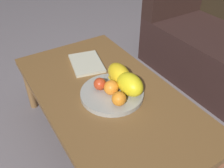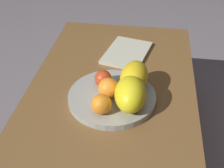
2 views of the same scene
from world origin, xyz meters
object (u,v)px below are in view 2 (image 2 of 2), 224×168
(fruit_bowl, at_px, (112,97))
(banana_bunch, at_px, (130,86))
(melon_large_front, at_px, (134,77))
(orange_left, at_px, (101,104))
(orange_front, at_px, (107,88))
(melon_smaller_beside, at_px, (130,94))
(magazine, at_px, (127,53))
(apple_front, at_px, (103,78))
(coffee_table, at_px, (110,102))

(fruit_bowl, xyz_separation_m, banana_bunch, (-0.03, 0.07, 0.04))
(melon_large_front, distance_m, orange_left, 0.18)
(orange_front, relative_size, banana_bunch, 0.49)
(melon_smaller_beside, xyz_separation_m, magazine, (-0.39, -0.05, -0.07))
(orange_left, distance_m, apple_front, 0.15)
(melon_large_front, distance_m, magazine, 0.30)
(apple_front, bearing_deg, coffee_table, 55.86)
(coffee_table, relative_size, banana_bunch, 7.77)
(fruit_bowl, relative_size, melon_large_front, 1.91)
(melon_large_front, relative_size, melon_smaller_beside, 1.07)
(fruit_bowl, xyz_separation_m, melon_smaller_beside, (0.06, 0.07, 0.07))
(coffee_table, height_order, fruit_bowl, fruit_bowl)
(coffee_table, distance_m, banana_bunch, 0.12)
(melon_large_front, bearing_deg, magazine, -169.37)
(orange_front, bearing_deg, coffee_table, 173.74)
(apple_front, xyz_separation_m, banana_bunch, (0.02, 0.11, -0.01))
(melon_smaller_beside, height_order, orange_front, melon_smaller_beside)
(fruit_bowl, relative_size, orange_front, 4.33)
(fruit_bowl, bearing_deg, magazine, 176.16)
(coffee_table, height_order, orange_left, orange_left)
(melon_large_front, distance_m, melon_smaller_beside, 0.11)
(orange_left, bearing_deg, orange_front, 175.73)
(coffee_table, distance_m, orange_left, 0.17)
(fruit_bowl, distance_m, melon_smaller_beside, 0.11)
(coffee_table, xyz_separation_m, melon_large_front, (-0.02, 0.09, 0.12))
(melon_smaller_beside, relative_size, magazine, 0.65)
(melon_smaller_beside, distance_m, orange_front, 0.10)
(fruit_bowl, xyz_separation_m, melon_large_front, (-0.05, 0.08, 0.06))
(banana_bunch, bearing_deg, magazine, -172.10)
(coffee_table, distance_m, magazine, 0.31)
(coffee_table, bearing_deg, melon_large_front, 102.59)
(fruit_bowl, distance_m, melon_large_front, 0.11)
(orange_left, bearing_deg, apple_front, -172.88)
(melon_large_front, relative_size, orange_left, 2.42)
(orange_front, distance_m, orange_left, 0.09)
(fruit_bowl, relative_size, orange_left, 4.62)
(fruit_bowl, height_order, apple_front, apple_front)
(apple_front, distance_m, banana_bunch, 0.11)
(orange_left, bearing_deg, magazine, 174.07)
(coffee_table, bearing_deg, orange_front, -6.26)
(banana_bunch, bearing_deg, fruit_bowl, -64.64)
(orange_left, bearing_deg, melon_large_front, 146.74)
(orange_left, xyz_separation_m, banana_bunch, (-0.13, 0.09, -0.01))
(melon_large_front, height_order, melon_smaller_beside, melon_smaller_beside)
(orange_front, height_order, banana_bunch, orange_front)
(melon_large_front, distance_m, orange_front, 0.11)
(fruit_bowl, distance_m, apple_front, 0.08)
(coffee_table, xyz_separation_m, orange_left, (0.13, -0.01, 0.10))
(orange_front, bearing_deg, orange_left, -4.27)
(banana_bunch, height_order, magazine, banana_bunch)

